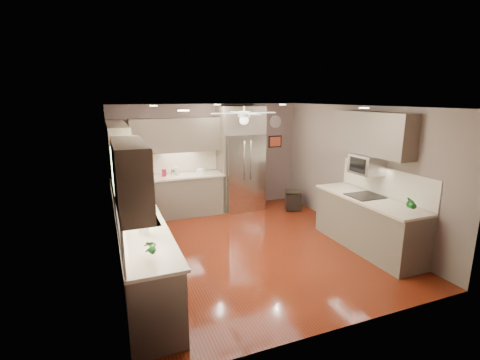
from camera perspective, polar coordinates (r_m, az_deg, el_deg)
floor at (r=6.44m, az=1.64°, el=-10.87°), size 5.00×5.00×0.00m
ceiling at (r=5.87m, az=1.81°, el=11.97°), size 5.00×5.00×0.00m
wall_back at (r=8.34m, az=-5.12°, el=3.73°), size 4.50×0.00×4.50m
wall_front at (r=3.96m, az=16.33°, el=-7.82°), size 4.50×0.00×4.50m
wall_left at (r=5.56m, az=-20.10°, el=-1.98°), size 0.00×5.00×5.00m
wall_right at (r=7.21m, az=18.39°, el=1.55°), size 0.00×5.00×5.00m
canister_a at (r=7.86m, az=-12.35°, el=1.16°), size 0.13×0.13×0.15m
canister_b at (r=7.87m, az=-10.97°, el=1.17°), size 0.11×0.11×0.14m
canister_c at (r=7.93m, az=-10.35°, el=1.44°), size 0.15×0.15×0.19m
soap_bottle at (r=5.60m, az=-17.91°, el=-3.89°), size 0.11×0.11×0.21m
potted_plant_left at (r=3.94m, az=-14.38°, el=-10.63°), size 0.14×0.10×0.26m
potted_plant_right at (r=5.85m, az=26.31°, el=-3.51°), size 0.20×0.18×0.29m
bowl at (r=8.07m, az=-6.44°, el=1.29°), size 0.23×0.23×0.05m
left_run at (r=5.95m, az=-16.69°, el=-8.49°), size 0.65×4.70×1.45m
back_run at (r=8.05m, az=-9.35°, el=-2.34°), size 1.85×0.65×1.45m
uppers at (r=6.34m, az=-7.01°, el=6.30°), size 4.50×4.70×0.95m
window at (r=5.01m, az=-19.82°, el=-0.06°), size 0.05×1.12×0.92m
sink at (r=5.20m, az=-16.07°, el=-6.69°), size 0.50×0.70×0.32m
refrigerator at (r=8.26m, az=0.24°, el=3.25°), size 1.06×0.75×2.45m
right_run at (r=6.62m, az=20.18°, el=-6.50°), size 0.70×2.20×1.45m
microwave at (r=6.61m, az=20.07°, el=2.43°), size 0.43×0.55×0.34m
ceiling_fan at (r=6.15m, az=0.67°, el=10.48°), size 1.18×1.18×0.32m
recessed_lights at (r=6.22m, az=-0.03°, el=12.01°), size 2.84×3.14×0.01m
wall_clock at (r=8.88m, az=5.84°, el=9.51°), size 0.30×0.03×0.30m
framed_print at (r=8.92m, az=5.77°, el=6.30°), size 0.36×0.03×0.30m
stool at (r=8.44m, az=8.73°, el=-3.32°), size 0.47×0.47×0.45m
paper_towel at (r=4.61m, az=-15.63°, el=-6.98°), size 0.13×0.13×0.32m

